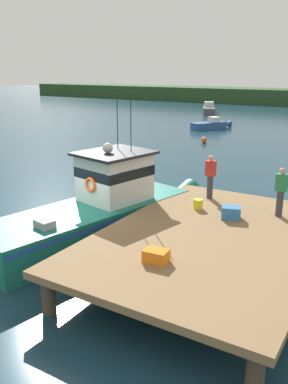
{
  "coord_description": "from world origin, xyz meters",
  "views": [
    {
      "loc": [
        8.97,
        -10.65,
        5.9
      ],
      "look_at": [
        1.2,
        2.1,
        1.4
      ],
      "focal_mm": 38.84,
      "sensor_mm": 36.0,
      "label": 1
    }
  ],
  "objects": [
    {
      "name": "crate_single_far",
      "position": [
        4.8,
        1.59,
        1.4
      ],
      "size": [
        0.71,
        0.61,
        0.4
      ],
      "primitive_type": "cube",
      "rotation": [
        0.0,
        0.0,
        0.32
      ],
      "color": "#3370B2",
      "rests_on": "dock"
    },
    {
      "name": "bait_bucket",
      "position": [
        3.49,
        1.93,
        1.37
      ],
      "size": [
        0.32,
        0.32,
        0.34
      ],
      "primitive_type": "cylinder",
      "color": "yellow",
      "rests_on": "dock"
    },
    {
      "name": "deckhand_by_the_boat",
      "position": [
        3.35,
        3.28,
        2.06
      ],
      "size": [
        0.36,
        0.22,
        1.63
      ],
      "color": "#383842",
      "rests_on": "dock"
    },
    {
      "name": "moored_boat_far_right",
      "position": [
        -6.92,
        28.33,
        0.4
      ],
      "size": [
        3.04,
        4.4,
        1.16
      ],
      "color": "#285184",
      "rests_on": "ground"
    },
    {
      "name": "crate_stack_mid_dock",
      "position": [
        4.29,
        -2.38,
        1.36
      ],
      "size": [
        0.63,
        0.48,
        0.32
      ],
      "primitive_type": "cube",
      "rotation": [
        0.0,
        0.0,
        0.08
      ],
      "color": "orange",
      "rests_on": "dock"
    },
    {
      "name": "mooring_buoy_channel_marker",
      "position": [
        -4.24,
        20.41,
        0.24
      ],
      "size": [
        0.48,
        0.48,
        0.48
      ],
      "primitive_type": "sphere",
      "color": "#EA5B19",
      "rests_on": "ground"
    },
    {
      "name": "dock",
      "position": [
        4.8,
        0.0,
        1.07
      ],
      "size": [
        6.0,
        9.0,
        1.2
      ],
      "color": "#4C3D2D",
      "rests_on": "ground"
    },
    {
      "name": "moored_boat_outer_mooring",
      "position": [
        -12.81,
        41.68,
        0.51
      ],
      "size": [
        3.45,
        5.81,
        1.49
      ],
      "color": "#4C4C51",
      "rests_on": "ground"
    },
    {
      "name": "main_fishing_boat",
      "position": [
        0.32,
        0.65,
        1.01
      ],
      "size": [
        4.2,
        9.96,
        4.8
      ],
      "color": "#196B5B",
      "rests_on": "ground"
    },
    {
      "name": "deckhand_further_back",
      "position": [
        6.06,
        2.64,
        2.06
      ],
      "size": [
        0.36,
        0.22,
        1.63
      ],
      "color": "#383842",
      "rests_on": "dock"
    },
    {
      "name": "ground_plane",
      "position": [
        0.0,
        0.0,
        0.0
      ],
      "size": [
        200.0,
        200.0,
        0.0
      ],
      "primitive_type": "plane",
      "color": "#193847"
    }
  ]
}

